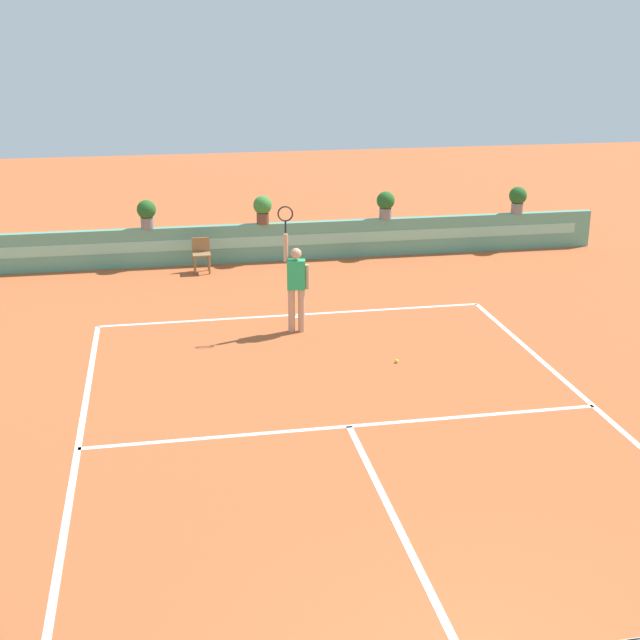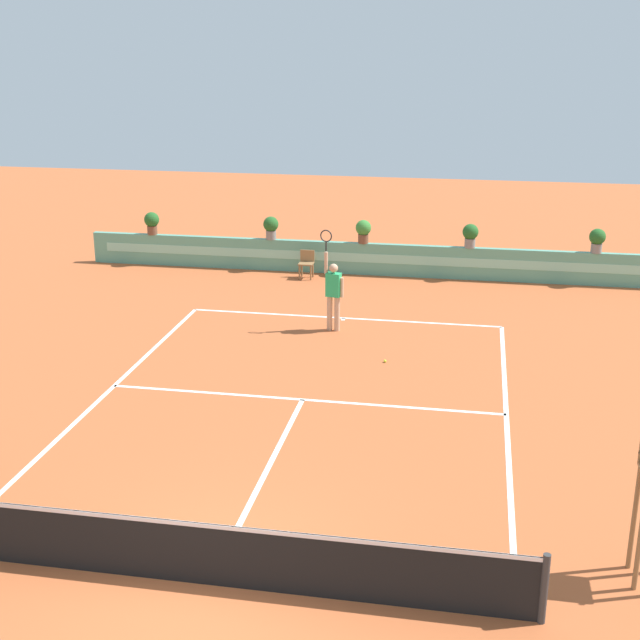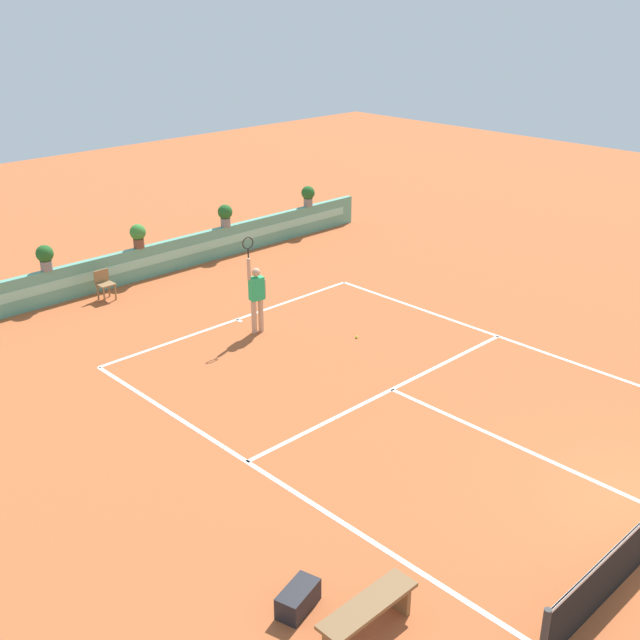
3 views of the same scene
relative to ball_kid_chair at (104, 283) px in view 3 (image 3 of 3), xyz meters
name	(u,v)px [view 3 (image 3 of 3)]	position (x,y,z in m)	size (l,w,h in m)	color
ground_plane	(406,396)	(1.75, -9.66, -0.48)	(60.00, 60.00, 0.00)	#B2562D
court_lines	(381,385)	(1.75, -8.94, -0.47)	(8.32, 11.94, 0.01)	white
back_wall_barrier	(144,263)	(1.75, 0.73, 0.02)	(18.00, 0.21, 1.00)	#599E84
ball_kid_chair	(104,283)	(0.00, 0.00, 0.00)	(0.44, 0.44, 0.85)	olive
bench_courtside	(368,611)	(-3.81, -13.67, -0.10)	(1.60, 0.44, 0.51)	brown
gear_bag	(298,599)	(-4.20, -12.68, -0.30)	(0.70, 0.36, 0.36)	black
tennis_player	(257,294)	(1.64, -4.78, 0.57)	(0.61, 0.28, 2.58)	tan
tennis_ball_near_baseline	(357,337)	(3.19, -6.83, -0.44)	(0.07, 0.07, 0.07)	#CCE033
potted_plant_far_right	(308,195)	(8.61, 0.73, 0.93)	(0.48, 0.48, 0.72)	gray
potted_plant_right	(225,214)	(4.91, 0.73, 0.93)	(0.48, 0.48, 0.72)	gray
potted_plant_left	(45,256)	(-1.29, 0.73, 0.93)	(0.48, 0.48, 0.72)	gray
potted_plant_centre	(138,234)	(1.65, 0.73, 0.93)	(0.48, 0.48, 0.72)	brown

